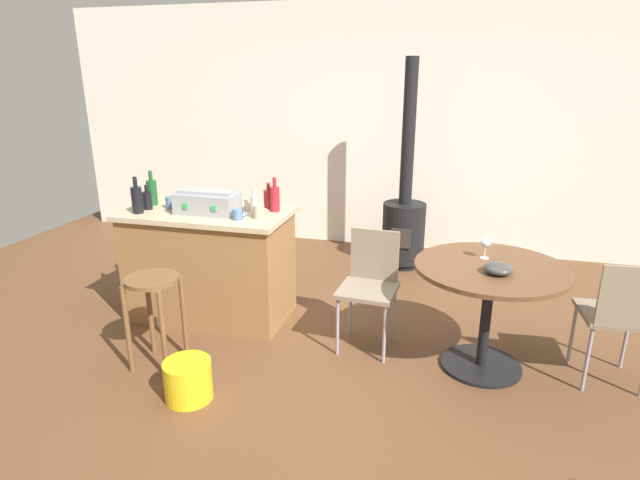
{
  "coord_description": "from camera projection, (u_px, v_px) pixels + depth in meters",
  "views": [
    {
      "loc": [
        0.67,
        -3.14,
        1.94
      ],
      "look_at": [
        -0.24,
        0.24,
        0.8
      ],
      "focal_mm": 28.77,
      "sensor_mm": 36.0,
      "label": 1
    }
  ],
  "objects": [
    {
      "name": "ground_plane",
      "position": [
        343.0,
        359.0,
        3.65
      ],
      "size": [
        8.8,
        8.8,
        0.0
      ],
      "primitive_type": "plane",
      "color": "brown"
    },
    {
      "name": "cup_1",
      "position": [
        259.0,
        212.0,
        3.84
      ],
      "size": [
        0.12,
        0.09,
        0.1
      ],
      "color": "tan",
      "rests_on": "kitchen_island"
    },
    {
      "name": "toolbox",
      "position": [
        207.0,
        202.0,
        3.98
      ],
      "size": [
        0.47,
        0.27,
        0.18
      ],
      "color": "gray",
      "rests_on": "kitchen_island"
    },
    {
      "name": "cup_4",
      "position": [
        249.0,
        204.0,
        4.08
      ],
      "size": [
        0.11,
        0.07,
        0.09
      ],
      "color": "tan",
      "rests_on": "kitchen_island"
    },
    {
      "name": "bottle_3",
      "position": [
        147.0,
        200.0,
        4.09
      ],
      "size": [
        0.07,
        0.07,
        0.2
      ],
      "color": "black",
      "rests_on": "kitchen_island"
    },
    {
      "name": "wooden_stool",
      "position": [
        154.0,
        300.0,
        3.45
      ],
      "size": [
        0.36,
        0.36,
        0.65
      ],
      "color": "brown",
      "rests_on": "ground_plane"
    },
    {
      "name": "cup_3",
      "position": [
        171.0,
        202.0,
        4.13
      ],
      "size": [
        0.12,
        0.08,
        0.1
      ],
      "color": "#4C7099",
      "rests_on": "kitchen_island"
    },
    {
      "name": "bottle_2",
      "position": [
        137.0,
        199.0,
        3.97
      ],
      "size": [
        0.08,
        0.08,
        0.29
      ],
      "color": "black",
      "rests_on": "kitchen_island"
    },
    {
      "name": "wine_glass",
      "position": [
        486.0,
        243.0,
        3.43
      ],
      "size": [
        0.07,
        0.07,
        0.14
      ],
      "color": "silver",
      "rests_on": "dining_table"
    },
    {
      "name": "bottle_4",
      "position": [
        152.0,
        192.0,
        4.22
      ],
      "size": [
        0.08,
        0.08,
        0.28
      ],
      "color": "#194C23",
      "rests_on": "kitchen_island"
    },
    {
      "name": "back_wall",
      "position": [
        398.0,
        129.0,
        5.7
      ],
      "size": [
        8.0,
        0.1,
        2.7
      ],
      "primitive_type": "cube",
      "color": "silver",
      "rests_on": "ground_plane"
    },
    {
      "name": "bottle_5",
      "position": [
        269.0,
        199.0,
        4.12
      ],
      "size": [
        0.08,
        0.08,
        0.21
      ],
      "color": "maroon",
      "rests_on": "kitchen_island"
    },
    {
      "name": "bottle_0",
      "position": [
        254.0,
        204.0,
        3.95
      ],
      "size": [
        0.06,
        0.06,
        0.2
      ],
      "color": "#B7B2AD",
      "rests_on": "kitchen_island"
    },
    {
      "name": "kitchen_island",
      "position": [
        210.0,
        264.0,
        4.21
      ],
      "size": [
        1.32,
        0.72,
        0.9
      ],
      "color": "olive",
      "rests_on": "ground_plane"
    },
    {
      "name": "bottle_1",
      "position": [
        275.0,
        198.0,
        4.02
      ],
      "size": [
        0.08,
        0.08,
        0.27
      ],
      "color": "maroon",
      "rests_on": "kitchen_island"
    },
    {
      "name": "wood_stove",
      "position": [
        404.0,
        219.0,
        5.29
      ],
      "size": [
        0.44,
        0.45,
        2.1
      ],
      "color": "black",
      "rests_on": "ground_plane"
    },
    {
      "name": "plastic_bucket",
      "position": [
        188.0,
        380.0,
        3.18
      ],
      "size": [
        0.3,
        0.3,
        0.25
      ],
      "primitive_type": "cylinder",
      "color": "yellow",
      "rests_on": "ground_plane"
    },
    {
      "name": "cup_2",
      "position": [
        238.0,
        214.0,
        3.81
      ],
      "size": [
        0.11,
        0.08,
        0.08
      ],
      "color": "#4C7099",
      "rests_on": "kitchen_island"
    },
    {
      "name": "dining_table",
      "position": [
        489.0,
        291.0,
        3.38
      ],
      "size": [
        0.99,
        0.99,
        0.75
      ],
      "color": "black",
      "rests_on": "ground_plane"
    },
    {
      "name": "serving_bowl",
      "position": [
        498.0,
        269.0,
        3.19
      ],
      "size": [
        0.18,
        0.18,
        0.07
      ],
      "primitive_type": "ellipsoid",
      "color": "#383838",
      "rests_on": "dining_table"
    },
    {
      "name": "cup_0",
      "position": [
        202.0,
        198.0,
        4.3
      ],
      "size": [
        0.11,
        0.07,
        0.09
      ],
      "color": "#DB6651",
      "rests_on": "kitchen_island"
    },
    {
      "name": "folding_chair_far",
      "position": [
        619.0,
        313.0,
        3.2
      ],
      "size": [
        0.43,
        0.43,
        0.87
      ],
      "color": "#7F705B",
      "rests_on": "ground_plane"
    },
    {
      "name": "folding_chair_near",
      "position": [
        370.0,
        280.0,
        3.72
      ],
      "size": [
        0.43,
        0.43,
        0.86
      ],
      "color": "#7F705B",
      "rests_on": "ground_plane"
    }
  ]
}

